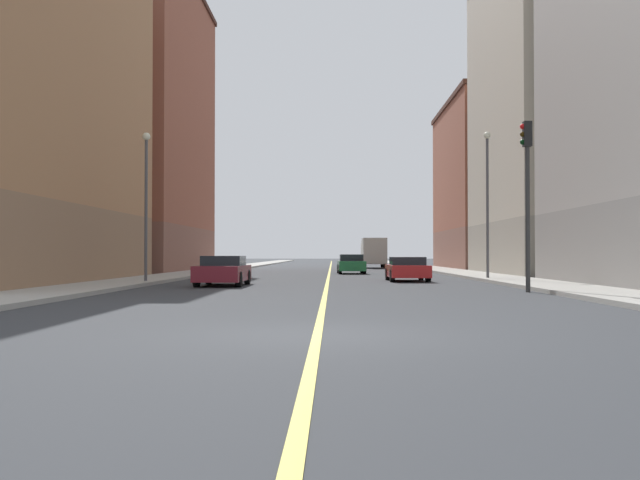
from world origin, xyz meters
name	(u,v)px	position (x,y,z in m)	size (l,w,h in m)	color
ground_plane	(317,335)	(0.00, 0.00, 0.00)	(400.00, 400.00, 0.00)	#313438
sidewalk_left	(437,269)	(9.11, 49.00, 0.07)	(3.00, 168.00, 0.15)	#9E9B93
sidewalk_right	(223,269)	(-9.11, 49.00, 0.07)	(3.00, 168.00, 0.15)	#9E9B93
lane_center_stripe	(330,270)	(0.00, 49.00, 0.01)	(0.16, 154.00, 0.01)	#E5D14C
building_left_mid	(558,110)	(14.99, 34.82, 10.79)	(9.04, 16.54, 21.56)	#9D9688
building_left_far	(495,186)	(14.99, 52.98, 7.57)	(9.04, 18.28, 15.12)	brown
building_right_midblock	(138,126)	(-14.99, 43.52, 11.41)	(9.04, 20.10, 22.80)	brown
traffic_light_left_near	(527,182)	(7.20, 13.53, 3.94)	(0.40, 0.32, 6.10)	#2D2D2D
street_lamp_left_near	(487,190)	(8.21, 24.80, 4.67)	(0.36, 0.36, 7.51)	#4C4C51
street_lamp_right_near	(146,190)	(-8.21, 20.15, 4.26)	(0.36, 0.36, 6.73)	#4C4C51
car_maroon	(223,271)	(-4.46, 18.59, 0.64)	(1.99, 4.42, 1.28)	maroon
car_red	(407,269)	(4.00, 23.96, 0.60)	(1.98, 4.25, 1.21)	red
car_green	(351,264)	(1.53, 37.55, 0.64)	(1.96, 4.19, 1.34)	#1E6B38
box_truck	(373,252)	(4.22, 57.74, 1.55)	(2.34, 6.72, 2.88)	beige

